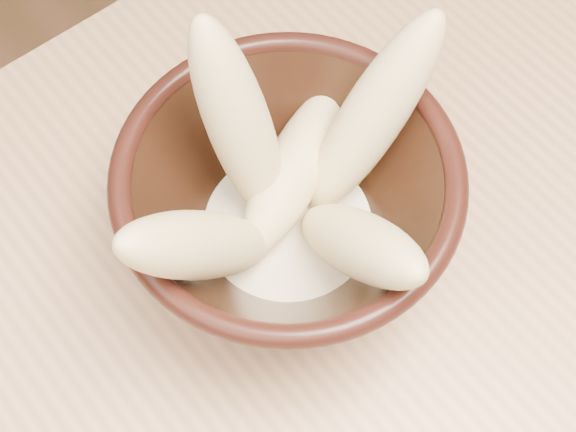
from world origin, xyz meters
The scene contains 8 objects.
table centered at (0.00, 0.00, 0.67)m, with size 1.20×0.80×0.75m.
bowl centered at (-0.05, 0.13, 0.82)m, with size 0.21×0.21×0.12m.
milk_puddle centered at (-0.05, 0.13, 0.79)m, with size 0.12×0.12×0.02m, color beige.
banana_upright centered at (-0.05, 0.17, 0.87)m, with size 0.04×0.04×0.16m, color #DEBF83.
banana_left centered at (-0.11, 0.12, 0.86)m, with size 0.04×0.04×0.16m, color #DEBF83.
banana_right centered at (0.02, 0.13, 0.86)m, with size 0.04×0.04×0.16m, color #DEBF83.
banana_across centered at (-0.02, 0.15, 0.82)m, with size 0.04×0.04×0.14m, color #DEBF83.
banana_front centered at (-0.04, 0.07, 0.85)m, with size 0.04×0.04×0.15m, color #DEBF83.
Camera 1 is at (-0.20, -0.06, 1.27)m, focal length 50.00 mm.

